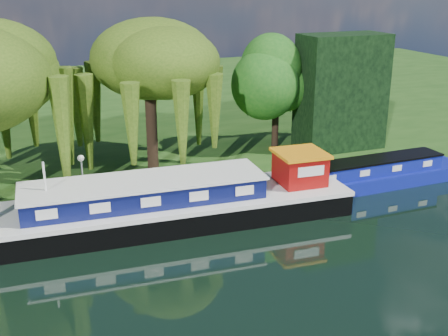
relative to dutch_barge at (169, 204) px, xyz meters
name	(u,v)px	position (x,y,z in m)	size (l,w,h in m)	color
ground	(111,306)	(-4.34, -6.73, -1.02)	(120.00, 120.00, 0.00)	black
far_bank	(43,112)	(-4.34, 27.27, -0.79)	(120.00, 52.00, 0.45)	#183D10
dutch_barge	(169,204)	(0.00, 0.00, 0.00)	(19.63, 5.44, 4.10)	black
narrowboat	(372,176)	(12.84, 0.56, -0.33)	(13.15, 2.43, 1.91)	navy
willow_right	(149,72)	(1.04, 7.40, 5.60)	(6.94, 6.94, 8.45)	black
tree_far_right	(277,81)	(10.39, 8.85, 4.21)	(4.23, 4.23, 6.92)	black
conifer_hedge	(341,92)	(14.66, 7.27, 3.43)	(6.00, 3.00, 8.00)	black
lamppost	(81,165)	(-3.84, 3.77, 1.40)	(0.36, 0.36, 2.56)	silver
mooring_posts	(70,207)	(-4.84, 1.67, -0.07)	(19.16, 0.16, 1.00)	silver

